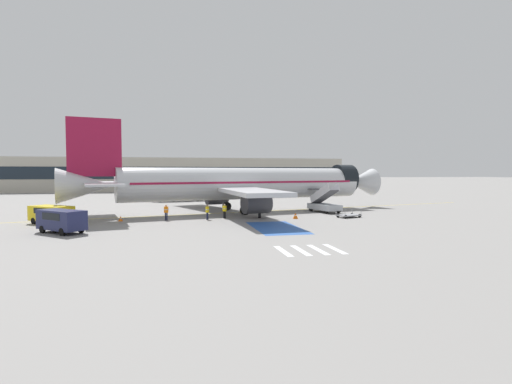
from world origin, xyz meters
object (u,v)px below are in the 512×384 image
at_px(ground_crew_3, 207,211).
at_px(traffic_cone_1, 121,219).
at_px(ground_crew_1, 225,210).
at_px(terminal_building, 177,174).
at_px(ground_crew_0, 166,211).
at_px(ground_crew_2, 260,210).
at_px(baggage_cart, 349,215).
at_px(airliner, 242,184).
at_px(fuel_tanker, 177,192).
at_px(service_van_0, 62,219).
at_px(traffic_cone_0, 295,216).
at_px(service_van_1, 51,213).
at_px(boarding_stairs_forward, 324,205).

distance_m(ground_crew_3, traffic_cone_1, 9.08).
bearing_deg(ground_crew_1, terminal_building, 135.64).
distance_m(ground_crew_0, ground_crew_2, 10.22).
height_order(baggage_cart, ground_crew_1, ground_crew_1).
bearing_deg(ground_crew_0, traffic_cone_1, 14.07).
relative_size(airliner, ground_crew_0, 24.94).
bearing_deg(ground_crew_2, fuel_tanker, 90.38).
bearing_deg(baggage_cart, service_van_0, 83.61).
bearing_deg(ground_crew_0, traffic_cone_0, -168.43).
distance_m(service_van_1, terminal_building, 71.29).
bearing_deg(traffic_cone_0, ground_crew_2, 159.13).
height_order(service_van_1, ground_crew_2, service_van_1).
bearing_deg(airliner, ground_crew_3, -48.09).
bearing_deg(boarding_stairs_forward, ground_crew_0, -179.53).
xyz_separation_m(traffic_cone_0, terminal_building, (-11.99, 70.81, 4.13)).
bearing_deg(ground_crew_3, ground_crew_0, -61.16).
bearing_deg(fuel_tanker, traffic_cone_0, 15.06).
distance_m(service_van_1, traffic_cone_0, 25.13).
bearing_deg(traffic_cone_0, airliner, 118.16).
distance_m(airliner, baggage_cart, 14.13).
bearing_deg(ground_crew_0, baggage_cart, -167.06).
height_order(fuel_tanker, ground_crew_0, fuel_tanker).
bearing_deg(airliner, ground_crew_0, -66.34).
bearing_deg(ground_crew_2, baggage_cart, -25.68).
bearing_deg(service_van_1, ground_crew_2, 130.54).
height_order(fuel_tanker, terminal_building, terminal_building).
bearing_deg(airliner, traffic_cone_0, 15.48).
bearing_deg(terminal_building, service_van_0, -97.81).
bearing_deg(traffic_cone_1, ground_crew_0, -3.14).
relative_size(boarding_stairs_forward, traffic_cone_1, 10.25).
xyz_separation_m(service_van_1, terminal_building, (13.12, 69.99, 3.37)).
bearing_deg(ground_crew_1, ground_crew_0, -133.38).
distance_m(ground_crew_3, terminal_building, 69.81).
bearing_deg(service_van_1, baggage_cart, 127.16).
height_order(ground_crew_2, traffic_cone_0, ground_crew_2).
xyz_separation_m(service_van_1, ground_crew_2, (21.36, 0.62, -0.18)).
bearing_deg(service_van_0, traffic_cone_0, 148.00).
height_order(airliner, baggage_cart, airliner).
height_order(boarding_stairs_forward, baggage_cart, boarding_stairs_forward).
xyz_separation_m(ground_crew_0, ground_crew_3, (4.35, -0.25, -0.05)).
distance_m(fuel_tanker, ground_crew_2, 29.34).
relative_size(ground_crew_1, ground_crew_2, 1.01).
distance_m(boarding_stairs_forward, traffic_cone_0, 8.31).
bearing_deg(service_van_0, boarding_stairs_forward, 156.15).
distance_m(traffic_cone_1, terminal_building, 69.62).
height_order(traffic_cone_1, terminal_building, terminal_building).
height_order(service_van_0, baggage_cart, service_van_0).
relative_size(service_van_0, ground_crew_0, 2.67).
bearing_deg(traffic_cone_0, service_van_0, -165.41).
height_order(baggage_cart, traffic_cone_0, baggage_cart).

